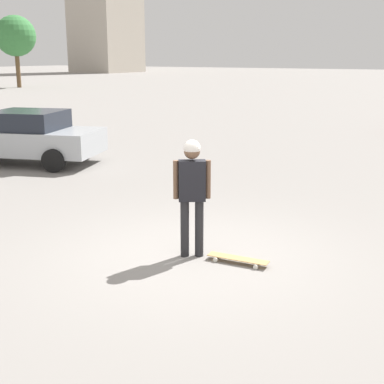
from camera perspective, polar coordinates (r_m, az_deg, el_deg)
ground_plane at (r=8.07m, az=-0.00°, el=-6.82°), size 220.00×220.00×0.00m
person at (r=7.75m, az=-0.00°, el=0.71°), size 0.47×0.38×1.76m
skateboard at (r=7.81m, az=4.92°, el=-7.12°), size 0.92×0.30×0.08m
car_parked_near at (r=15.45m, az=-17.23°, el=5.66°), size 4.43×3.06×1.45m
tree_distant at (r=52.80m, az=-18.32°, el=15.50°), size 3.64×3.64×6.41m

